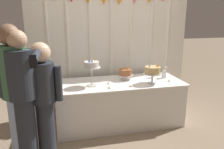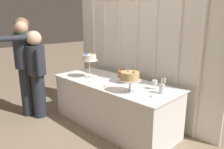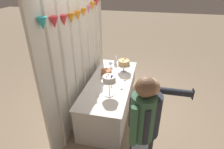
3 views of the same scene
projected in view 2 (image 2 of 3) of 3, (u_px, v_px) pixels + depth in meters
The scene contains 15 objects.
ground_plane at pixel (109, 127), 3.33m from camera, with size 24.00×24.00×0.00m, color gray.
draped_curtain at pixel (137, 43), 3.47m from camera, with size 2.87×0.14×2.43m.
cake_table at pixel (113, 104), 3.31m from camera, with size 2.07×0.84×0.72m.
cake_display_leftmost at pixel (89, 59), 3.39m from camera, with size 0.27×0.27×0.43m.
cake_display_center at pixel (125, 75), 3.17m from camera, with size 0.25×0.25×0.21m.
cake_display_rightmost at pixel (130, 77), 2.70m from camera, with size 0.29×0.29×0.30m.
wine_glass at pixel (155, 83), 2.84m from camera, with size 0.07×0.07×0.13m.
flower_vase at pixel (162, 87), 2.68m from camera, with size 0.09×0.09×0.21m.
tealight_far_left at pixel (90, 82), 3.18m from camera, with size 0.05×0.05×0.03m.
tealight_near_left at pixel (102, 79), 3.30m from camera, with size 0.04×0.04×0.04m.
tealight_near_right at pixel (105, 86), 2.95m from camera, with size 0.05×0.05×0.04m.
tealight_far_right at pixel (151, 96), 2.56m from camera, with size 0.04×0.04×0.04m.
guest_man_pink_jacket at pixel (37, 70), 3.50m from camera, with size 0.45×0.36×1.47m.
guest_man_dark_suit at pixel (26, 61), 3.65m from camera, with size 0.42×0.39×1.68m.
guest_girl_blue_dress at pixel (24, 65), 3.56m from camera, with size 0.48×0.66×1.62m.
Camera 2 is at (2.17, -2.10, 1.62)m, focal length 33.74 mm.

